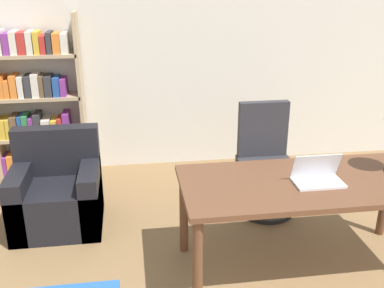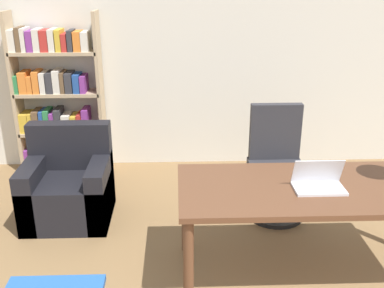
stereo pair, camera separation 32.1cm
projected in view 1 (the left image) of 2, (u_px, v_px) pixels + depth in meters
The scene contains 6 objects.
wall_back at pixel (195, 48), 4.98m from camera, with size 8.00×0.06×2.70m.
desk at pixel (307, 191), 3.25m from camera, with size 1.84×0.83×0.74m.
laptop at pixel (317, 176), 3.18m from camera, with size 0.34×0.21×0.21m.
office_chair at pixel (265, 163), 4.20m from camera, with size 0.53×0.53×1.02m.
armchair at pixel (58, 195), 3.98m from camera, with size 0.75×0.67×0.85m.
bookshelf at pixel (36, 108), 4.77m from camera, with size 0.94×0.28×1.77m.
Camera 1 is at (-0.75, -0.44, 2.14)m, focal length 42.00 mm.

